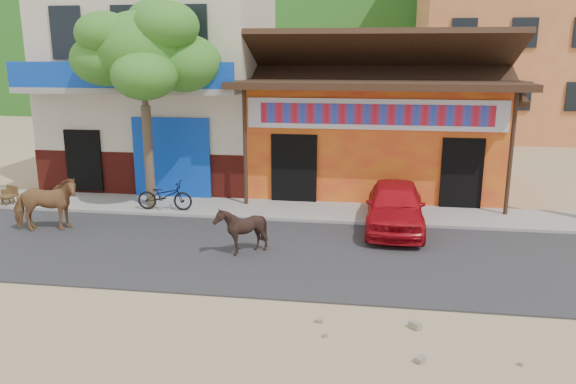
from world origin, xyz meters
The scene contains 13 objects.
ground centered at (0.00, 0.00, 0.00)m, with size 120.00×120.00×0.00m, color #9E825B.
road centered at (0.00, 2.50, 0.02)m, with size 60.00×5.00×0.04m, color #28282B.
sidewalk centered at (0.00, 6.00, 0.06)m, with size 60.00×2.00×0.12m, color gray.
dance_club centered at (2.00, 10.00, 1.80)m, with size 8.00×6.00×3.60m, color orange.
cafe_building centered at (-5.50, 10.00, 3.50)m, with size 7.00×6.00×7.00m, color beige.
apartment_front centered at (9.00, 24.00, 6.00)m, with size 9.00×9.00×12.00m, color #CC723F.
tree centered at (-4.60, 5.80, 3.12)m, with size 3.00×3.00×6.00m, color #2D721E, non-canonical shape.
cow_tan centered at (-6.46, 3.26, 0.76)m, with size 0.78×1.71×1.45m, color #94653B.
cow_dark centered at (-1.00, 2.34, 0.62)m, with size 0.94×1.05×1.16m, color black.
red_car centered at (2.61, 4.80, 0.68)m, with size 1.50×3.74×1.27m, color #B70D17.
scooter centered at (-4.00, 5.38, 0.55)m, with size 0.57×1.62×0.85m, color black.
cafe_chair_left centered at (-9.00, 5.30, 0.62)m, with size 0.47×0.47×1.00m, color #53391B, non-canonical shape.
cafe_chair_right centered at (-9.00, 5.30, 0.52)m, with size 0.38×0.38×0.81m, color #4C3619, non-canonical shape.
Camera 1 is at (1.92, -9.79, 4.66)m, focal length 35.00 mm.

